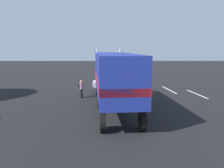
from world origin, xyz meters
The scene contains 6 objects.
ground_plane centered at (0.00, 0.00, 0.00)m, with size 120.00×120.00×0.00m, color black.
lane_stripe_near centered at (1.11, -3.50, 0.01)m, with size 4.40×0.16×0.01m, color silver.
lane_stripe_mid centered at (0.79, -6.43, 0.01)m, with size 4.40×0.16×0.01m, color silver.
lane_stripe_far centered at (-1.53, -8.60, 0.01)m, with size 4.40×0.16×0.01m, color silver.
semi_truck centered at (-6.48, -0.19, 2.52)m, with size 14.32×3.91×4.50m.
person_bystander centered at (-3.12, 2.72, 0.89)m, with size 0.34×0.46×1.63m.
Camera 1 is at (-23.85, 0.11, 4.51)m, focal length 36.68 mm.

